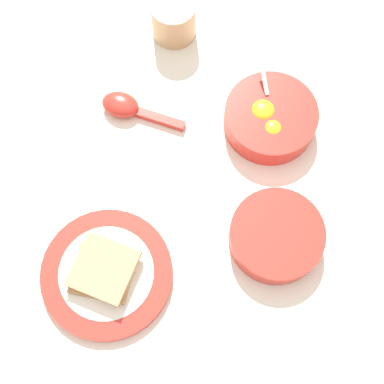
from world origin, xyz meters
TOP-DOWN VIEW (x-y plane):
  - ground_plane at (0.00, 0.00)m, footprint 3.00×3.00m
  - egg_bowl at (0.24, -0.01)m, footprint 0.16×0.16m
  - toast_plate at (-0.15, -0.05)m, footprint 0.21×0.21m
  - toast_sandwich at (-0.15, -0.05)m, footprint 0.13×0.12m
  - soup_spoon at (0.06, 0.17)m, footprint 0.11×0.15m
  - congee_bowl at (0.10, -0.18)m, footprint 0.15×0.15m
  - drinking_cup at (0.23, 0.25)m, footprint 0.08×0.08m

SIDE VIEW (x-z plane):
  - ground_plane at x=0.00m, z-range 0.00..0.00m
  - toast_plate at x=-0.15m, z-range 0.00..0.02m
  - soup_spoon at x=0.06m, z-range 0.00..0.03m
  - congee_bowl at x=0.10m, z-range 0.00..0.04m
  - egg_bowl at x=0.24m, z-range -0.01..0.06m
  - toast_sandwich at x=-0.15m, z-range 0.02..0.04m
  - drinking_cup at x=0.23m, z-range 0.00..0.08m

